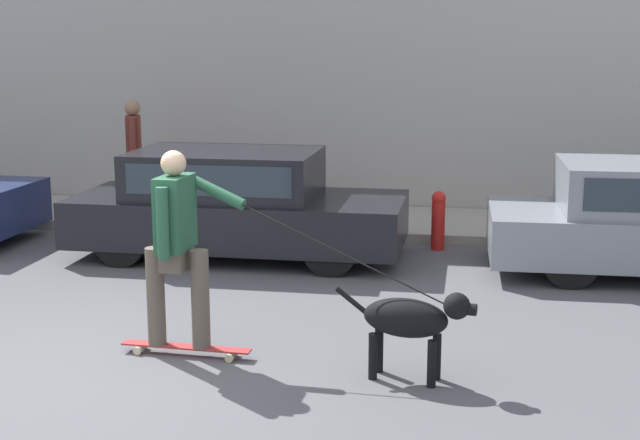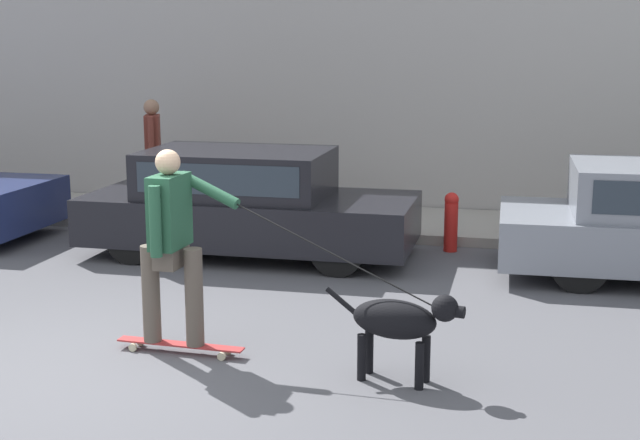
% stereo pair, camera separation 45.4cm
% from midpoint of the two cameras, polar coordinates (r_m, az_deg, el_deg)
% --- Properties ---
extents(ground_plane, '(36.00, 36.00, 0.00)m').
position_cam_midpoint_polar(ground_plane, '(7.44, -16.53, -9.70)').
color(ground_plane, '#545459').
extents(back_wall, '(32.00, 0.30, 5.47)m').
position_cam_midpoint_polar(back_wall, '(13.77, -3.60, 12.00)').
color(back_wall, '#B2ADA8').
rests_on(back_wall, ground_plane).
extents(sidewalk_curb, '(30.00, 1.94, 0.13)m').
position_cam_midpoint_polar(sidewalk_curb, '(12.93, -4.62, 0.08)').
color(sidewalk_curb, '#A39E93').
rests_on(sidewalk_curb, ground_plane).
extents(parked_car_1, '(4.01, 1.67, 1.30)m').
position_cam_midpoint_polar(parked_car_1, '(10.91, -6.65, 0.93)').
color(parked_car_1, black).
rests_on(parked_car_1, ground_plane).
extents(dog, '(1.12, 0.42, 0.75)m').
position_cam_midpoint_polar(dog, '(6.96, 4.00, -6.41)').
color(dog, black).
rests_on(dog, ground_plane).
extents(skateboarder, '(2.83, 0.63, 1.75)m').
position_cam_midpoint_polar(skateboarder, '(7.48, -10.82, -1.37)').
color(skateboarder, beige).
rests_on(skateboarder, ground_plane).
extents(pedestrian_with_bag, '(0.33, 0.66, 1.65)m').
position_cam_midpoint_polar(pedestrian_with_bag, '(12.96, -12.80, 4.25)').
color(pedestrian_with_bag, '#3D4760').
rests_on(pedestrian_with_bag, sidewalk_curb).
extents(fire_hydrant, '(0.18, 0.18, 0.75)m').
position_cam_midpoint_polar(fire_hydrant, '(11.29, 6.44, 0.05)').
color(fire_hydrant, red).
rests_on(fire_hydrant, ground_plane).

